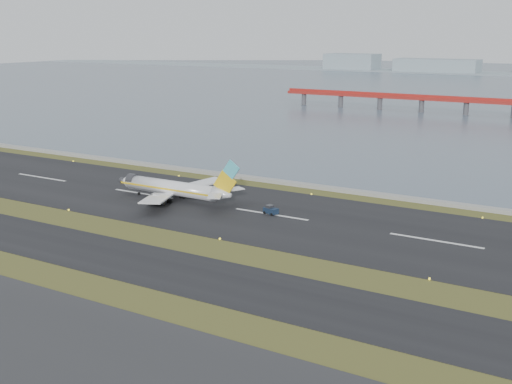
% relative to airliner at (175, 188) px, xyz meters
% --- Properties ---
extents(ground, '(1000.00, 1000.00, 0.00)m').
position_rel_airliner_xyz_m(ground, '(27.77, -28.39, -3.46)').
color(ground, '#3A4318').
rests_on(ground, ground).
extents(taxiway_strip, '(1000.00, 18.00, 0.10)m').
position_rel_airliner_xyz_m(taxiway_strip, '(27.77, -40.39, -3.41)').
color(taxiway_strip, black).
rests_on(taxiway_strip, ground).
extents(runway_strip, '(1000.00, 45.00, 0.10)m').
position_rel_airliner_xyz_m(runway_strip, '(27.77, 1.61, -3.41)').
color(runway_strip, black).
rests_on(runway_strip, ground).
extents(seawall, '(1000.00, 2.50, 1.00)m').
position_rel_airliner_xyz_m(seawall, '(27.77, 31.61, -2.96)').
color(seawall, gray).
rests_on(seawall, ground).
extents(airliner, '(38.52, 32.89, 12.80)m').
position_rel_airliner_xyz_m(airliner, '(0.00, 0.00, 0.00)').
color(airliner, white).
rests_on(airliner, ground).
extents(pushback_tug, '(3.95, 2.89, 2.27)m').
position_rel_airliner_xyz_m(pushback_tug, '(27.53, 1.76, -2.35)').
color(pushback_tug, '#142238').
rests_on(pushback_tug, ground).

